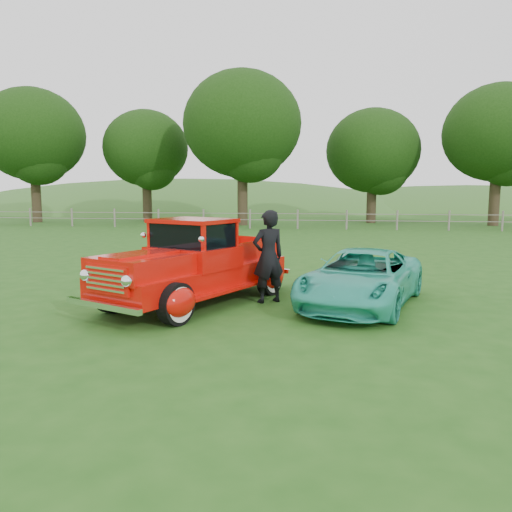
# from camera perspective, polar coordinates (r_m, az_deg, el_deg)

# --- Properties ---
(ground) EXTENTS (140.00, 140.00, 0.00)m
(ground) POSITION_cam_1_polar(r_m,az_deg,el_deg) (9.53, -3.98, -6.80)
(ground) COLOR #215115
(ground) RESTS_ON ground
(distant_hills) EXTENTS (116.00, 60.00, 18.00)m
(distant_hills) POSITION_cam_1_polar(r_m,az_deg,el_deg) (69.09, 3.38, 1.70)
(distant_hills) COLOR #2C5F23
(distant_hills) RESTS_ON ground
(fence_line) EXTENTS (48.00, 0.12, 1.20)m
(fence_line) POSITION_cam_1_polar(r_m,az_deg,el_deg) (31.13, 4.78, 4.21)
(fence_line) COLOR gray
(fence_line) RESTS_ON ground
(tree_far_west) EXTENTS (7.60, 7.60, 9.93)m
(tree_far_west) POSITION_cam_1_polar(r_m,az_deg,el_deg) (41.56, -24.16, 12.52)
(tree_far_west) COLOR #302418
(tree_far_west) RESTS_ON ground
(tree_mid_west) EXTENTS (6.40, 6.40, 8.46)m
(tree_mid_west) POSITION_cam_1_polar(r_m,az_deg,el_deg) (39.71, -12.48, 11.90)
(tree_mid_west) COLOR #302418
(tree_mid_west) RESTS_ON ground
(tree_near_west) EXTENTS (8.00, 8.00, 10.42)m
(tree_near_west) POSITION_cam_1_polar(r_m,az_deg,el_deg) (34.83, -1.58, 14.78)
(tree_near_west) COLOR #302418
(tree_near_west) RESTS_ON ground
(tree_near_east) EXTENTS (6.80, 6.80, 8.33)m
(tree_near_east) POSITION_cam_1_polar(r_m,az_deg,el_deg) (38.24, 13.21, 11.60)
(tree_near_east) COLOR #302418
(tree_near_east) RESTS_ON ground
(tree_mid_east) EXTENTS (7.20, 7.20, 9.44)m
(tree_mid_east) POSITION_cam_1_polar(r_m,az_deg,el_deg) (37.85, 25.97, 12.51)
(tree_mid_east) COLOR #302418
(tree_mid_east) RESTS_ON ground
(red_pickup) EXTENTS (3.69, 5.26, 1.78)m
(red_pickup) POSITION_cam_1_polar(r_m,az_deg,el_deg) (10.45, -6.93, -1.12)
(red_pickup) COLOR black
(red_pickup) RESTS_ON ground
(teal_sedan) EXTENTS (3.07, 4.52, 1.15)m
(teal_sedan) POSITION_cam_1_polar(r_m,az_deg,el_deg) (10.43, 12.00, -2.48)
(teal_sedan) COLOR #2EB89D
(teal_sedan) RESTS_ON ground
(man) EXTENTS (0.85, 0.79, 1.95)m
(man) POSITION_cam_1_polar(r_m,az_deg,el_deg) (10.46, 1.42, -0.06)
(man) COLOR black
(man) RESTS_ON ground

